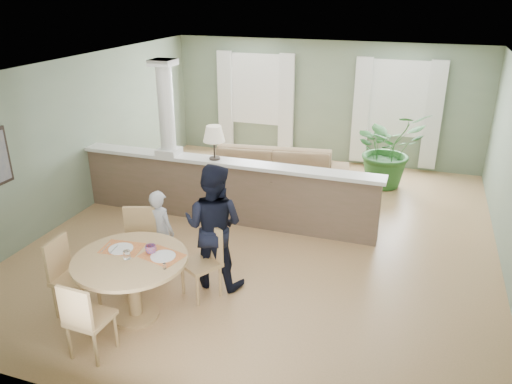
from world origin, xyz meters
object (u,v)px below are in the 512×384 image
at_px(dining_table, 132,270).
at_px(man_person, 214,226).
at_px(sofa, 270,176).
at_px(child_person, 160,232).
at_px(houseplant, 388,149).
at_px(chair_far_boy, 140,241).
at_px(chair_near, 85,317).
at_px(chair_side, 68,273).
at_px(chair_far_man, 205,258).

xyz_separation_m(dining_table, man_person, (0.62, 1.02, 0.21)).
xyz_separation_m(sofa, child_person, (-0.64, -3.06, 0.19)).
relative_size(sofa, houseplant, 1.91).
distance_m(chair_far_boy, chair_near, 1.65).
bearing_deg(sofa, houseplant, 25.03).
bearing_deg(chair_side, sofa, -18.70).
bearing_deg(child_person, chair_far_man, 167.93).
bearing_deg(chair_side, chair_far_man, -60.31).
xyz_separation_m(houseplant, chair_far_man, (-1.86, -4.72, -0.24)).
xyz_separation_m(chair_side, child_person, (0.60, 1.22, 0.07)).
bearing_deg(chair_side, chair_far_boy, -25.61).
distance_m(chair_far_man, chair_side, 1.69).
height_order(chair_side, man_person, man_person).
height_order(sofa, child_person, child_person).
xyz_separation_m(child_person, man_person, (0.84, -0.05, 0.25)).
distance_m(houseplant, child_person, 5.16).
bearing_deg(man_person, chair_far_boy, 11.73).
bearing_deg(man_person, dining_table, 59.08).
relative_size(sofa, chair_far_boy, 2.90).
distance_m(sofa, chair_far_man, 3.39).
xyz_separation_m(sofa, houseplant, (2.05, 1.34, 0.34)).
bearing_deg(chair_near, chair_side, -39.62).
bearing_deg(dining_table, chair_far_man, 50.54).
distance_m(dining_table, man_person, 1.21).
relative_size(dining_table, chair_far_man, 1.41).
relative_size(dining_table, man_person, 0.79).
bearing_deg(chair_side, chair_near, -134.75).
bearing_deg(sofa, chair_far_boy, -112.14).
distance_m(dining_table, child_person, 1.09).
height_order(sofa, man_person, man_person).
xyz_separation_m(houseplant, chair_side, (-3.28, -5.62, -0.23)).
height_order(dining_table, chair_side, chair_side).
relative_size(sofa, man_person, 1.71).
relative_size(houseplant, chair_near, 1.63).
bearing_deg(child_person, chair_far_boy, 62.19).
height_order(chair_near, man_person, man_person).
bearing_deg(man_person, houseplant, -111.90).
height_order(sofa, chair_far_boy, chair_far_boy).
bearing_deg(man_person, chair_side, 39.85).
bearing_deg(chair_side, child_person, -28.73).
relative_size(sofa, dining_table, 2.17).
relative_size(houseplant, child_person, 1.25).
relative_size(chair_far_boy, man_person, 0.59).
bearing_deg(man_person, child_person, -2.63).
relative_size(chair_far_boy, child_person, 0.83).
bearing_deg(houseplant, chair_near, -112.21).
relative_size(sofa, child_person, 2.40).
relative_size(chair_far_man, child_person, 0.78).
bearing_deg(chair_far_boy, chair_near, -97.82).
distance_m(chair_near, chair_side, 0.97).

